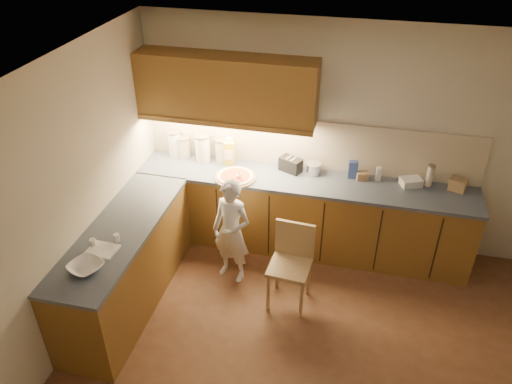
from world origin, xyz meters
TOP-DOWN VIEW (x-y plane):
  - room at (0.00, 0.00)m, footprint 4.54×4.50m
  - l_counter at (-0.92, 1.25)m, footprint 3.77×2.62m
  - backsplash at (-0.38, 1.99)m, footprint 3.75×0.02m
  - upper_cabinets at (-1.27, 1.82)m, footprint 1.95×0.36m
  - pizza_on_board at (-1.12, 1.54)m, footprint 0.46×0.46m
  - child at (-1.02, 1.00)m, footprint 0.50×0.40m
  - wooden_chair at (-0.34, 0.81)m, footprint 0.43×0.43m
  - mixing_bowl at (-1.95, -0.22)m, footprint 0.36×0.36m
  - canister_a at (-1.96, 1.89)m, footprint 0.16×0.16m
  - canister_b at (-1.84, 1.88)m, footprint 0.15×0.15m
  - canister_c at (-1.59, 1.84)m, footprint 0.18×0.18m
  - canister_d at (-1.37, 1.89)m, footprint 0.18×0.18m
  - oil_jug at (-1.26, 1.83)m, footprint 0.12×0.10m
  - toaster at (-0.55, 1.85)m, footprint 0.29×0.23m
  - steel_pot at (-0.29, 1.85)m, footprint 0.17×0.17m
  - blue_box at (0.14, 1.86)m, footprint 0.11×0.08m
  - card_box_a at (0.25, 1.85)m, footprint 0.14×0.12m
  - white_bottle at (0.42, 1.87)m, footprint 0.06×0.06m
  - flat_pack at (0.77, 1.84)m, footprint 0.26×0.22m
  - tall_jar at (0.95, 1.88)m, footprint 0.08×0.08m
  - card_box_b at (1.25, 1.86)m, footprint 0.20×0.18m
  - dough_cloth at (-1.94, 0.05)m, footprint 0.27×0.22m
  - spice_jar_a at (-2.05, 0.09)m, footprint 0.07×0.07m
  - spice_jar_b at (-1.88, 0.21)m, footprint 0.07×0.07m

SIDE VIEW (x-z plane):
  - l_counter at x=-0.92m, z-range 0.00..0.92m
  - wooden_chair at x=-0.34m, z-range 0.07..0.96m
  - child at x=-1.02m, z-range 0.00..1.20m
  - dough_cloth at x=-1.94m, z-range 0.92..0.94m
  - pizza_on_board at x=-1.12m, z-range 0.85..1.03m
  - mixing_bowl at x=-1.95m, z-range 0.92..0.99m
  - spice_jar_b at x=-1.88m, z-range 0.92..0.99m
  - spice_jar_a at x=-2.05m, z-range 0.92..1.00m
  - flat_pack at x=0.77m, z-range 0.92..1.01m
  - card_box_a at x=0.25m, z-range 0.92..1.01m
  - card_box_b at x=1.25m, z-range 0.92..1.05m
  - steel_pot at x=-0.29m, z-range 0.92..1.05m
  - white_bottle at x=0.42m, z-range 0.92..1.08m
  - toaster at x=-0.55m, z-range 0.92..1.08m
  - blue_box at x=0.14m, z-range 0.92..1.12m
  - tall_jar at x=0.95m, z-range 0.92..1.17m
  - canister_b at x=-1.84m, z-range 0.92..1.18m
  - canister_d at x=-1.37m, z-range 0.92..1.21m
  - oil_jug at x=-1.26m, z-range 0.91..1.25m
  - canister_a at x=-1.96m, z-range 0.92..1.24m
  - canister_c at x=-1.59m, z-range 0.92..1.26m
  - backsplash at x=-0.38m, z-range 0.92..1.50m
  - room at x=0.00m, z-range 0.37..2.99m
  - upper_cabinets at x=-1.27m, z-range 1.48..2.21m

